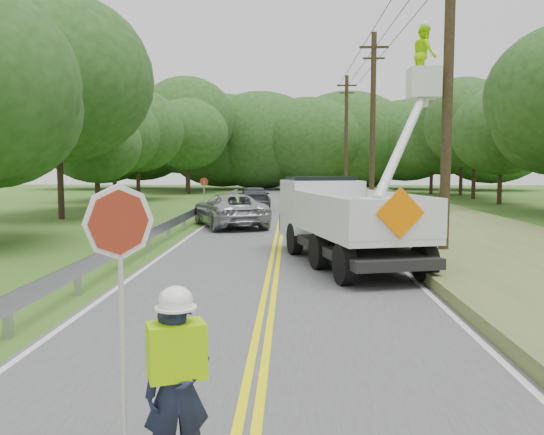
{
  "coord_description": "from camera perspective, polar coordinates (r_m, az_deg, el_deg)",
  "views": [
    {
      "loc": [
        0.45,
        -7.73,
        2.8
      ],
      "look_at": [
        0.0,
        6.0,
        1.5
      ],
      "focal_mm": 37.2,
      "sensor_mm": 36.0,
      "label": 1
    }
  ],
  "objects": [
    {
      "name": "treeline_horizon",
      "position": [
        64.07,
        1.52,
        7.81
      ],
      "size": [
        55.97,
        14.19,
        11.4
      ],
      "color": "#224015",
      "rests_on": "ground"
    },
    {
      "name": "suv_silver",
      "position": [
        25.32,
        -4.32,
        0.78
      ],
      "size": [
        4.18,
        5.89,
        1.49
      ],
      "primitive_type": "imported",
      "rotation": [
        0.0,
        0.0,
        3.49
      ],
      "color": "#A1A2A8",
      "rests_on": "road"
    },
    {
      "name": "tall_grass_verge",
      "position": [
        22.88,
        18.77,
        -1.54
      ],
      "size": [
        7.0,
        96.0,
        0.3
      ],
      "primitive_type": "cube",
      "color": "#516934",
      "rests_on": "ground"
    },
    {
      "name": "bucket_truck",
      "position": [
        16.69,
        7.21,
        1.03
      ],
      "size": [
        4.62,
        7.23,
        6.75
      ],
      "color": "black",
      "rests_on": "road"
    },
    {
      "name": "treeline_left",
      "position": [
        39.95,
        -14.51,
        9.92
      ],
      "size": [
        10.95,
        56.67,
        11.6
      ],
      "color": "#332319",
      "rests_on": "ground"
    },
    {
      "name": "flagger",
      "position": [
        5.17,
        -9.78,
        -15.52
      ],
      "size": [
        1.02,
        0.64,
        2.62
      ],
      "color": "#191E33",
      "rests_on": "road"
    },
    {
      "name": "stop_sign_permanent",
      "position": [
        29.45,
        -6.89,
        2.58
      ],
      "size": [
        0.45,
        0.07,
        2.13
      ],
      "color": "#9DA2A6",
      "rests_on": "ground"
    },
    {
      "name": "guardrail",
      "position": [
        23.18,
        -9.24,
        -0.23
      ],
      "size": [
        0.18,
        48.0,
        0.77
      ],
      "color": "#9DA2A6",
      "rests_on": "ground"
    },
    {
      "name": "ground",
      "position": [
        8.23,
        -1.42,
        -14.47
      ],
      "size": [
        140.0,
        140.0,
        0.0
      ],
      "primitive_type": "plane",
      "color": "#3A561C",
      "rests_on": "ground"
    },
    {
      "name": "suv_darkgrey",
      "position": [
        35.05,
        -1.84,
        1.98
      ],
      "size": [
        2.36,
        4.92,
        1.38
      ],
      "primitive_type": "imported",
      "rotation": [
        0.0,
        0.0,
        3.23
      ],
      "color": "#36393F",
      "rests_on": "road"
    },
    {
      "name": "road",
      "position": [
        21.91,
        0.69,
        -1.91
      ],
      "size": [
        7.2,
        96.0,
        0.03
      ],
      "color": "#49494B",
      "rests_on": "ground"
    },
    {
      "name": "utility_poles",
      "position": [
        25.28,
        12.47,
        10.88
      ],
      "size": [
        1.6,
        43.3,
        10.0
      ],
      "color": "black",
      "rests_on": "ground"
    }
  ]
}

